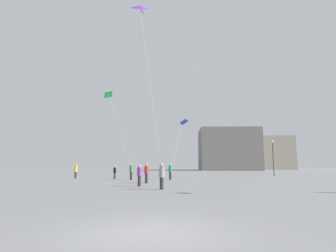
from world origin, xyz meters
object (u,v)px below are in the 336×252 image
object	(u,v)px
kite_emerald_delta	(108,96)
lamppost_east	(273,152)
person_in_yellow	(76,171)
person_in_green	(131,171)
building_centre_hall	(269,153)
person_in_red	(146,172)
person_in_teal	(170,171)
person_in_grey	(162,175)
kite_violet_diamond	(140,8)
person_in_black	(115,172)
kite_cobalt_delta	(183,123)
person_in_purple	(139,174)
building_left_hall	(228,150)

from	to	relation	value
kite_emerald_delta	lamppost_east	distance (m)	25.44
person_in_yellow	kite_emerald_delta	world-z (taller)	kite_emerald_delta
person_in_green	building_centre_hall	world-z (taller)	building_centre_hall
person_in_red	lamppost_east	distance (m)	23.19
person_in_teal	person_in_grey	distance (m)	12.61
kite_violet_diamond	person_in_red	bearing A→B (deg)	91.93
person_in_teal	person_in_black	bearing A→B (deg)	75.29
person_in_green	kite_violet_diamond	bearing A→B (deg)	175.00
person_in_red	kite_cobalt_delta	distance (m)	16.09
kite_cobalt_delta	lamppost_east	xyz separation A→B (m)	(13.27, 1.35, -4.31)
person_in_purple	kite_cobalt_delta	distance (m)	19.43
person_in_green	person_in_teal	xyz separation A→B (m)	(4.39, 0.90, -0.01)
person_in_red	building_left_hall	bearing A→B (deg)	-70.13
person_in_green	kite_cobalt_delta	xyz separation A→B (m)	(6.19, 8.68, 6.82)
kite_violet_diamond	building_left_hall	size ratio (longest dim) A/B	0.67
person_in_black	kite_violet_diamond	size ratio (longest dim) A/B	0.13
person_in_purple	person_in_red	size ratio (longest dim) A/B	0.93
kite_emerald_delta	lamppost_east	world-z (taller)	kite_emerald_delta
kite_violet_diamond	person_in_grey	bearing A→B (deg)	51.23
kite_violet_diamond	building_left_hall	distance (m)	71.42
kite_cobalt_delta	building_left_hall	size ratio (longest dim) A/B	0.49
kite_violet_diamond	building_centre_hall	xyz separation A→B (m)	(36.77, 84.19, -6.72)
kite_violet_diamond	building_left_hall	bearing A→B (deg)	74.71
building_centre_hall	kite_violet_diamond	bearing A→B (deg)	-113.59
person_in_black	building_centre_hall	world-z (taller)	building_centre_hall
person_in_yellow	building_left_hall	distance (m)	59.38
person_in_green	person_in_purple	world-z (taller)	person_in_green
person_in_teal	person_in_yellow	bearing A→B (deg)	75.93
person_in_teal	lamppost_east	distance (m)	17.80
person_in_yellow	person_in_black	size ratio (longest dim) A/B	1.13
building_left_hall	kite_violet_diamond	bearing A→B (deg)	-105.29
kite_cobalt_delta	person_in_teal	bearing A→B (deg)	-103.04
person_in_yellow	lamppost_east	xyz separation A→B (m)	(27.08, 6.49, 2.55)
person_in_black	kite_cobalt_delta	world-z (taller)	kite_cobalt_delta
person_in_yellow	kite_emerald_delta	distance (m)	11.01
person_in_teal	person_in_yellow	xyz separation A→B (m)	(-12.01, 2.63, -0.03)
person_in_grey	person_in_teal	bearing A→B (deg)	114.92
person_in_purple	person_in_yellow	bearing A→B (deg)	-171.51
person_in_red	person_in_grey	size ratio (longest dim) A/B	1.02
kite_violet_diamond	kite_emerald_delta	world-z (taller)	kite_violet_diamond
person_in_green	person_in_grey	bearing A→B (deg)	-176.72
building_centre_hall	person_in_black	bearing A→B (deg)	-121.49
lamppost_east	person_in_teal	bearing A→B (deg)	-148.81
kite_violet_diamond	building_centre_hall	distance (m)	92.11
person_in_green	kite_violet_diamond	size ratio (longest dim) A/B	0.16
person_in_purple	person_in_grey	distance (m)	3.30
person_in_teal	person_in_red	bearing A→B (deg)	159.86
person_in_yellow	person_in_red	size ratio (longest dim) A/B	0.96
person_in_teal	person_in_yellow	world-z (taller)	person_in_teal
person_in_green	kite_violet_diamond	distance (m)	17.97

